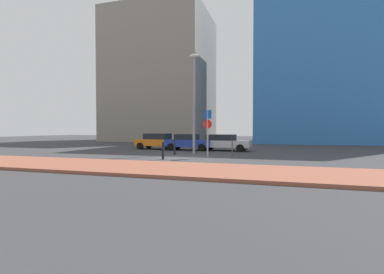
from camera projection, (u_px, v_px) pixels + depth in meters
ground_plane at (182, 157)px, 18.87m from camera, size 120.00×120.00×0.00m
sidewalk_brick at (140, 168)px, 13.15m from camera, size 40.00×4.29×0.14m
parked_car_orange at (158, 141)px, 26.17m from camera, size 4.27×2.07×1.47m
parked_car_blue at (189, 142)px, 25.01m from camera, size 4.12×2.11×1.44m
parked_car_silver at (224, 142)px, 24.27m from camera, size 4.55×2.15×1.42m
parking_sign_post at (208, 128)px, 18.25m from camera, size 0.59×0.16×3.14m
parking_meter at (232, 144)px, 18.88m from camera, size 0.18×0.14×1.40m
street_lamp at (194, 96)px, 21.18m from camera, size 0.70×0.36×7.55m
traffic_bollard_near at (175, 147)px, 20.43m from camera, size 0.14×0.14×1.08m
traffic_bollard_mid at (163, 151)px, 17.25m from camera, size 0.14×0.14×1.06m
building_colorful_midrise at (328, 49)px, 40.11m from camera, size 19.68×16.26×26.69m
building_under_construction at (162, 79)px, 46.03m from camera, size 15.42×13.57×20.42m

